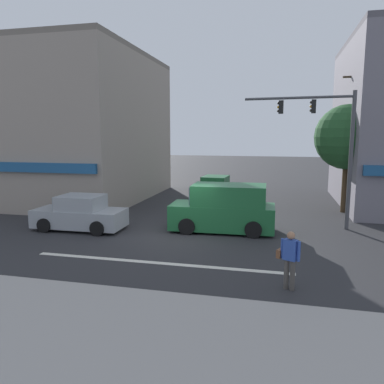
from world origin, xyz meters
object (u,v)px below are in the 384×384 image
(utility_pole_far_right, at_px, (352,139))
(sedan_crossing_leftbound, at_px, (80,214))
(street_tree, at_px, (348,137))
(traffic_light_mast, at_px, (329,137))
(van_crossing_rightbound, at_px, (224,209))
(pedestrian_foreground_with_bag, at_px, (289,257))
(utility_pole_near_left, at_px, (66,137))
(sedan_crossing_center, at_px, (216,189))

(utility_pole_far_right, xyz_separation_m, sedan_crossing_leftbound, (-12.70, -7.55, -3.35))
(street_tree, height_order, sedan_crossing_leftbound, street_tree)
(traffic_light_mast, height_order, sedan_crossing_leftbound, traffic_light_mast)
(utility_pole_far_right, xyz_separation_m, van_crossing_rightbound, (-6.25, -6.35, -3.05))
(sedan_crossing_leftbound, bearing_deg, street_tree, 29.11)
(sedan_crossing_leftbound, height_order, pedestrian_foreground_with_bag, pedestrian_foreground_with_bag)
(utility_pole_far_right, relative_size, van_crossing_rightbound, 1.68)
(sedan_crossing_leftbound, bearing_deg, pedestrian_foreground_with_bag, -27.30)
(traffic_light_mast, relative_size, pedestrian_foreground_with_bag, 3.71)
(utility_pole_near_left, xyz_separation_m, sedan_crossing_leftbound, (3.01, -4.08, -3.45))
(utility_pole_far_right, xyz_separation_m, traffic_light_mast, (-1.81, -4.65, 0.12))
(pedestrian_foreground_with_bag, bearing_deg, sedan_crossing_center, 107.71)
(utility_pole_near_left, relative_size, traffic_light_mast, 1.29)
(utility_pole_far_right, bearing_deg, van_crossing_rightbound, -134.55)
(sedan_crossing_center, bearing_deg, street_tree, -16.99)
(utility_pole_far_right, height_order, traffic_light_mast, utility_pole_far_right)
(street_tree, xyz_separation_m, van_crossing_rightbound, (-5.88, -5.66, -3.14))
(van_crossing_rightbound, xyz_separation_m, sedan_crossing_leftbound, (-6.45, -1.20, -0.29))
(utility_pole_near_left, xyz_separation_m, utility_pole_far_right, (15.71, 3.47, -0.11))
(street_tree, height_order, utility_pole_far_right, utility_pole_far_right)
(street_tree, height_order, sedan_crossing_center, street_tree)
(utility_pole_far_right, distance_m, sedan_crossing_center, 8.83)
(street_tree, relative_size, utility_pole_near_left, 0.74)
(street_tree, distance_m, pedestrian_foreground_with_bag, 12.43)
(traffic_light_mast, bearing_deg, van_crossing_rightbound, -159.02)
(pedestrian_foreground_with_bag, bearing_deg, utility_pole_near_left, 144.11)
(traffic_light_mast, relative_size, sedan_crossing_leftbound, 1.50)
(sedan_crossing_center, bearing_deg, pedestrian_foreground_with_bag, -72.29)
(traffic_light_mast, relative_size, sedan_crossing_center, 1.48)
(utility_pole_far_right, xyz_separation_m, sedan_crossing_center, (-8.00, 1.65, -3.35))
(van_crossing_rightbound, bearing_deg, sedan_crossing_center, 102.38)
(street_tree, xyz_separation_m, sedan_crossing_center, (-7.64, 2.33, -3.43))
(utility_pole_far_right, height_order, van_crossing_rightbound, utility_pole_far_right)
(traffic_light_mast, bearing_deg, utility_pole_far_right, 68.72)
(traffic_light_mast, height_order, sedan_crossing_center, traffic_light_mast)
(sedan_crossing_leftbound, bearing_deg, sedan_crossing_center, 62.98)
(van_crossing_rightbound, relative_size, pedestrian_foreground_with_bag, 2.79)
(utility_pole_far_right, relative_size, pedestrian_foreground_with_bag, 4.68)
(street_tree, relative_size, sedan_crossing_leftbound, 1.44)
(utility_pole_far_right, height_order, pedestrian_foreground_with_bag, utility_pole_far_right)
(street_tree, relative_size, utility_pole_far_right, 0.76)
(pedestrian_foreground_with_bag, bearing_deg, traffic_light_mast, 77.05)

